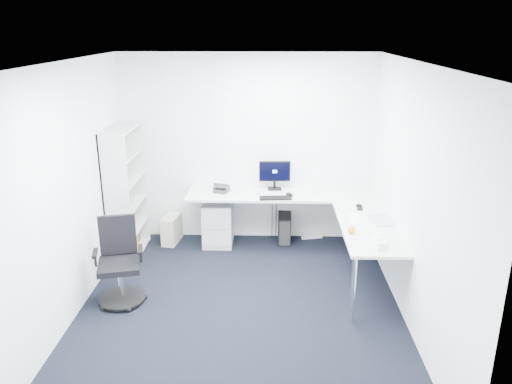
{
  "coord_description": "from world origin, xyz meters",
  "views": [
    {
      "loc": [
        0.33,
        -4.88,
        3.04
      ],
      "look_at": [
        0.15,
        1.05,
        1.05
      ],
      "focal_mm": 35.0,
      "sensor_mm": 36.0,
      "label": 1
    }
  ],
  "objects_px": {
    "laptop": "(383,211)",
    "monitor": "(275,175)",
    "task_chair": "(119,263)",
    "l_desk": "(286,229)",
    "bookshelf": "(126,193)"
  },
  "relations": [
    {
      "from": "monitor",
      "to": "laptop",
      "type": "bearing_deg",
      "value": -45.01
    },
    {
      "from": "task_chair",
      "to": "laptop",
      "type": "xyz_separation_m",
      "value": [
        3.05,
        0.58,
        0.44
      ]
    },
    {
      "from": "l_desk",
      "to": "bookshelf",
      "type": "relative_size",
      "value": 1.55
    },
    {
      "from": "task_chair",
      "to": "monitor",
      "type": "height_order",
      "value": "monitor"
    },
    {
      "from": "monitor",
      "to": "bookshelf",
      "type": "bearing_deg",
      "value": -169.57
    },
    {
      "from": "l_desk",
      "to": "bookshelf",
      "type": "xyz_separation_m",
      "value": [
        -2.17,
        0.05,
        0.49
      ]
    },
    {
      "from": "bookshelf",
      "to": "monitor",
      "type": "height_order",
      "value": "bookshelf"
    },
    {
      "from": "l_desk",
      "to": "monitor",
      "type": "relative_size",
      "value": 6.21
    },
    {
      "from": "task_chair",
      "to": "laptop",
      "type": "bearing_deg",
      "value": -3.02
    },
    {
      "from": "laptop",
      "to": "bookshelf",
      "type": "bearing_deg",
      "value": 156.2
    },
    {
      "from": "laptop",
      "to": "monitor",
      "type": "bearing_deg",
      "value": 125.97
    },
    {
      "from": "task_chair",
      "to": "monitor",
      "type": "distance_m",
      "value": 2.55
    },
    {
      "from": "monitor",
      "to": "task_chair",
      "type": "bearing_deg",
      "value": -137.25
    },
    {
      "from": "laptop",
      "to": "task_chair",
      "type": "bearing_deg",
      "value": 179.46
    },
    {
      "from": "task_chair",
      "to": "monitor",
      "type": "relative_size",
      "value": 2.22
    }
  ]
}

